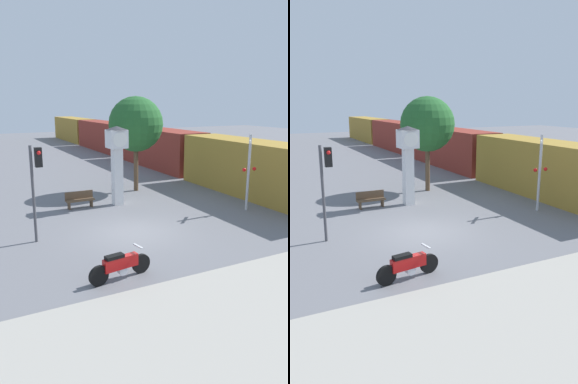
{
  "view_description": "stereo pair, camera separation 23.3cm",
  "coord_description": "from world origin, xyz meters",
  "views": [
    {
      "loc": [
        -6.89,
        -14.54,
        5.75
      ],
      "look_at": [
        0.66,
        0.34,
        1.73
      ],
      "focal_mm": 35.0,
      "sensor_mm": 36.0,
      "label": 1
    },
    {
      "loc": [
        -6.68,
        -14.64,
        5.75
      ],
      "look_at": [
        0.66,
        0.34,
        1.73
      ],
      "focal_mm": 35.0,
      "sensor_mm": 36.0,
      "label": 2
    }
  ],
  "objects": [
    {
      "name": "freight_train",
      "position": [
        9.71,
        22.16,
        1.7
      ],
      "size": [
        2.8,
        51.59,
        3.4
      ],
      "color": "olive",
      "rests_on": "ground_plane"
    },
    {
      "name": "ground_plane",
      "position": [
        0.0,
        0.0,
        0.0
      ],
      "size": [
        120.0,
        120.0,
        0.0
      ],
      "primitive_type": "plane",
      "color": "slate"
    },
    {
      "name": "traffic_light",
      "position": [
        -4.06,
        0.8,
        2.81
      ],
      "size": [
        0.5,
        0.35,
        4.07
      ],
      "color": "#47474C",
      "rests_on": "ground_plane"
    },
    {
      "name": "railroad_crossing_signal",
      "position": [
        7.0,
        0.47,
        2.23
      ],
      "size": [
        0.9,
        0.82,
        4.11
      ],
      "color": "#B7B7BC",
      "rests_on": "ground_plane"
    },
    {
      "name": "sidewalk_strip",
      "position": [
        0.0,
        -7.98,
        0.05
      ],
      "size": [
        36.0,
        6.0,
        0.1
      ],
      "color": "#9E998E",
      "rests_on": "ground_plane"
    },
    {
      "name": "motorcycle",
      "position": [
        -2.41,
        -3.98,
        0.49
      ],
      "size": [
        2.32,
        0.57,
        1.03
      ],
      "rotation": [
        0.0,
        0.0,
        0.14
      ],
      "color": "black",
      "rests_on": "ground_plane"
    },
    {
      "name": "street_tree",
      "position": [
        3.63,
        7.37,
        4.35
      ],
      "size": [
        3.52,
        3.52,
        6.13
      ],
      "color": "brown",
      "rests_on": "ground_plane"
    },
    {
      "name": "bench",
      "position": [
        -0.98,
        5.02,
        0.49
      ],
      "size": [
        1.6,
        0.44,
        0.92
      ],
      "color": "brown",
      "rests_on": "ground_plane"
    },
    {
      "name": "clock_tower",
      "position": [
        1.17,
        4.69,
        2.97
      ],
      "size": [
        1.21,
        1.21,
        4.47
      ],
      "color": "white",
      "rests_on": "ground_plane"
    }
  ]
}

